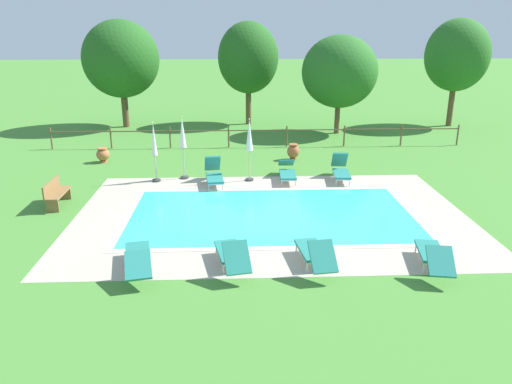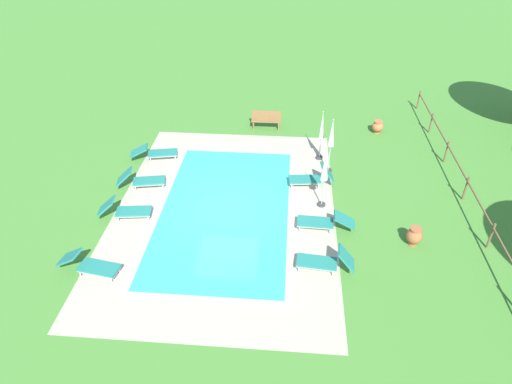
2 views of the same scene
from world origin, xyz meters
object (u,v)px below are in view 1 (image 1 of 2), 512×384
(wooden_bench_lawn_side, at_px, (56,192))
(patio_umbrella_closed_row_centre, at_px, (249,139))
(tree_east_mid, at_px, (121,59))
(tree_west_mid, at_px, (340,72))
(tree_far_west, at_px, (248,58))
(sun_lounger_north_far, at_px, (214,174))
(terracotta_urn_near_fence, at_px, (293,151))
(tree_centre, at_px, (457,55))
(sun_lounger_south_mid, at_px, (433,254))
(sun_lounger_south_near_corner, at_px, (232,253))
(sun_lounger_north_mid, at_px, (315,252))
(sun_lounger_north_end, at_px, (138,257))
(patio_umbrella_closed_row_mid_west, at_px, (154,145))
(patio_umbrella_closed_row_west, at_px, (183,137))
(sun_lounger_north_near_steps, at_px, (341,170))
(terracotta_urn_by_tree, at_px, (103,154))
(sun_lounger_south_far, at_px, (287,171))

(wooden_bench_lawn_side, bearing_deg, patio_umbrella_closed_row_centre, 21.48)
(tree_east_mid, bearing_deg, tree_west_mid, -10.97)
(tree_far_west, bearing_deg, sun_lounger_north_far, -97.69)
(patio_umbrella_closed_row_centre, bearing_deg, wooden_bench_lawn_side, -158.52)
(terracotta_urn_near_fence, xyz_separation_m, tree_centre, (10.38, 7.64, 3.74))
(sun_lounger_south_mid, bearing_deg, tree_west_mid, 87.03)
(sun_lounger_south_near_corner, bearing_deg, tree_far_west, 87.16)
(sun_lounger_north_mid, relative_size, sun_lounger_north_end, 0.94)
(sun_lounger_north_far, height_order, terracotta_urn_near_fence, sun_lounger_north_far)
(sun_lounger_south_near_corner, xyz_separation_m, patio_umbrella_closed_row_mid_west, (-2.96, 7.34, 1.06))
(wooden_bench_lawn_side, bearing_deg, sun_lounger_south_mid, -24.54)
(tree_east_mid, bearing_deg, patio_umbrella_closed_row_west, -67.40)
(tree_west_mid, bearing_deg, patio_umbrella_closed_row_west, -132.50)
(sun_lounger_north_mid, bearing_deg, wooden_bench_lawn_side, 149.18)
(wooden_bench_lawn_side, bearing_deg, patio_umbrella_closed_row_west, 36.67)
(patio_umbrella_closed_row_west, xyz_separation_m, patio_umbrella_closed_row_mid_west, (-1.05, -0.35, -0.23))
(sun_lounger_north_near_steps, relative_size, terracotta_urn_by_tree, 2.93)
(sun_lounger_south_mid, xyz_separation_m, patio_umbrella_closed_row_mid_west, (-7.96, 7.58, 1.08))
(patio_umbrella_closed_row_west, distance_m, tree_west_mid, 11.61)
(patio_umbrella_closed_row_centre, height_order, tree_centre, tree_centre)
(patio_umbrella_closed_row_mid_west, bearing_deg, terracotta_urn_by_tree, 133.19)
(wooden_bench_lawn_side, height_order, tree_centre, tree_centre)
(sun_lounger_south_far, height_order, terracotta_urn_by_tree, sun_lounger_south_far)
(sun_lounger_north_mid, xyz_separation_m, patio_umbrella_closed_row_centre, (-1.41, 7.32, 1.27))
(wooden_bench_lawn_side, bearing_deg, tree_east_mid, 92.24)
(sun_lounger_north_mid, bearing_deg, sun_lounger_south_near_corner, 179.66)
(tree_east_mid, bearing_deg, tree_centre, -1.44)
(sun_lounger_south_mid, bearing_deg, patio_umbrella_closed_row_mid_west, 136.40)
(sun_lounger_south_near_corner, xyz_separation_m, tree_far_west, (0.95, 19.18, 3.57))
(sun_lounger_south_far, relative_size, terracotta_urn_by_tree, 3.20)
(terracotta_urn_by_tree, distance_m, tree_east_mid, 9.00)
(sun_lounger_north_near_steps, bearing_deg, tree_west_mid, 79.77)
(tree_west_mid, bearing_deg, sun_lounger_south_near_corner, -109.90)
(tree_east_mid, bearing_deg, sun_lounger_north_near_steps, -46.55)
(sun_lounger_north_mid, distance_m, tree_west_mid, 16.87)
(sun_lounger_south_near_corner, distance_m, terracotta_urn_near_fence, 10.75)
(sun_lounger_south_near_corner, bearing_deg, patio_umbrella_closed_row_centre, 84.84)
(patio_umbrella_closed_row_west, distance_m, wooden_bench_lawn_side, 5.10)
(sun_lounger_south_mid, xyz_separation_m, terracotta_urn_near_fence, (-2.27, 10.64, 0.03))
(sun_lounger_north_mid, distance_m, patio_umbrella_closed_row_west, 8.77)
(patio_umbrella_closed_row_centre, distance_m, tree_centre, 16.62)
(patio_umbrella_closed_row_centre, relative_size, tree_centre, 0.39)
(patio_umbrella_closed_row_centre, bearing_deg, terracotta_urn_by_tree, 154.88)
(sun_lounger_south_near_corner, distance_m, sun_lounger_south_far, 7.62)
(patio_umbrella_closed_row_centre, height_order, tree_east_mid, tree_east_mid)
(sun_lounger_north_mid, relative_size, sun_lounger_south_near_corner, 0.99)
(terracotta_urn_near_fence, bearing_deg, patio_umbrella_closed_row_centre, -123.68)
(sun_lounger_south_far, height_order, wooden_bench_lawn_side, wooden_bench_lawn_side)
(sun_lounger_north_far, relative_size, sun_lounger_south_mid, 0.90)
(tree_east_mid, bearing_deg, terracotta_urn_by_tree, -85.30)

